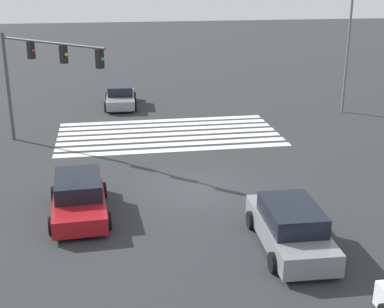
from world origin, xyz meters
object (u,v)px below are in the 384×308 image
at_px(traffic_signal_mast, 39,65).
at_px(street_light_pole_a, 349,40).
at_px(car_3, 79,197).
at_px(car_4, 290,227).
at_px(car_2, 120,96).

xyz_separation_m(traffic_signal_mast, street_light_pole_a, (-18.15, -4.54, 0.33)).
bearing_deg(traffic_signal_mast, car_3, -31.65).
bearing_deg(traffic_signal_mast, car_4, -8.46).
relative_size(traffic_signal_mast, car_2, 1.26).
relative_size(traffic_signal_mast, car_3, 1.24).
bearing_deg(car_4, car_2, 14.94).
height_order(traffic_signal_mast, car_4, traffic_signal_mast).
height_order(car_2, car_4, car_4).
xyz_separation_m(car_2, car_3, (2.19, 16.76, 0.01)).
distance_m(traffic_signal_mast, street_light_pole_a, 18.71).
xyz_separation_m(car_2, car_4, (-4.71, 20.49, 0.06)).
relative_size(car_4, street_light_pole_a, 0.63).
bearing_deg(street_light_pole_a, car_3, 38.18).
distance_m(car_2, car_4, 21.03).
relative_size(car_2, car_4, 0.95).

